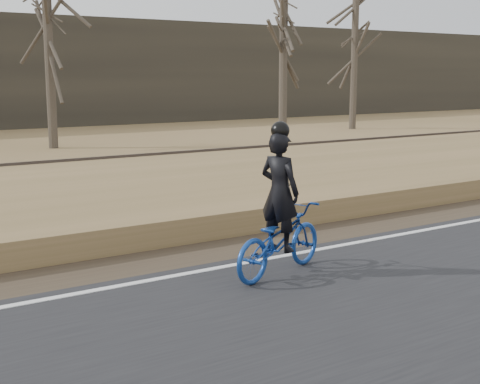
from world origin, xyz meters
TOP-DOWN VIEW (x-y plane):
  - ground at (0.00, 0.00)m, footprint 120.00×120.00m
  - road at (0.00, -2.50)m, footprint 120.00×6.00m
  - edge_line at (0.00, 0.20)m, footprint 120.00×0.12m
  - shoulder at (0.00, 1.20)m, footprint 120.00×1.60m
  - embankment at (0.00, 4.20)m, footprint 120.00×5.00m
  - ballast at (0.00, 8.00)m, footprint 120.00×3.00m
  - railroad at (0.00, 8.00)m, footprint 120.00×2.40m
  - cyclist at (0.42, -0.52)m, footprint 2.02×1.22m
  - bare_tree_center at (3.08, 18.05)m, footprint 0.36×0.36m
  - bare_tree_right at (11.81, 14.69)m, footprint 0.36×0.36m
  - bare_tree_far_right at (19.37, 18.62)m, footprint 0.36×0.36m

SIDE VIEW (x-z plane):
  - ground at x=0.00m, z-range 0.00..0.00m
  - shoulder at x=0.00m, z-range 0.00..0.04m
  - road at x=0.00m, z-range 0.00..0.06m
  - edge_line at x=0.00m, z-range 0.06..0.07m
  - embankment at x=0.00m, z-range 0.00..0.44m
  - ballast at x=0.00m, z-range 0.00..0.45m
  - railroad at x=0.00m, z-range 0.38..0.67m
  - cyclist at x=0.42m, z-range -0.35..1.84m
  - bare_tree_right at x=11.81m, z-range 0.00..6.85m
  - bare_tree_far_right at x=19.37m, z-range 0.00..7.83m
  - bare_tree_center at x=3.08m, z-range 0.00..8.19m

